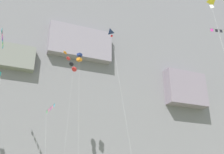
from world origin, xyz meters
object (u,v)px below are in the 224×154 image
object	(u,v)px
kite_box_upper_mid	(79,58)
kite_delta_low_center	(208,9)
kite_delta_upper_right	(115,42)
kite_banner_front_field	(50,113)
kite_banner_high_center	(2,42)
kite_windsock_low_right	(72,65)

from	to	relation	value
kite_box_upper_mid	kite_delta_low_center	world-z (taller)	kite_box_upper_mid
kite_delta_upper_right	kite_banner_front_field	distance (m)	17.81
kite_delta_low_center	kite_box_upper_mid	bearing A→B (deg)	109.37
kite_banner_high_center	kite_delta_upper_right	bearing A→B (deg)	-40.59
kite_box_upper_mid	kite_windsock_low_right	size ratio (longest dim) A/B	1.05
kite_delta_upper_right	kite_box_upper_mid	size ratio (longest dim) A/B	0.86
kite_delta_upper_right	kite_banner_front_field	size ratio (longest dim) A/B	1.42
kite_banner_front_field	kite_windsock_low_right	size ratio (longest dim) A/B	0.63
kite_banner_front_field	kite_windsock_low_right	world-z (taller)	kite_windsock_low_right
kite_banner_front_field	kite_windsock_low_right	xyz separation A→B (m)	(3.20, -0.02, 9.82)
kite_delta_upper_right	kite_banner_front_field	bearing A→B (deg)	110.78
kite_box_upper_mid	kite_delta_upper_right	bearing A→B (deg)	-84.95
kite_windsock_low_right	kite_delta_low_center	xyz separation A→B (m)	(10.20, -25.75, -2.51)
kite_banner_high_center	kite_delta_low_center	bearing A→B (deg)	-45.81
kite_box_upper_mid	kite_banner_front_field	xyz separation A→B (m)	(-4.51, 0.50, -11.29)
kite_banner_front_field	kite_banner_high_center	world-z (taller)	kite_banner_high_center
kite_box_upper_mid	kite_banner_high_center	distance (m)	14.10
kite_delta_low_center	kite_banner_high_center	size ratio (longest dim) A/B	0.86
kite_windsock_low_right	kite_delta_low_center	distance (m)	27.81
kite_delta_upper_right	kite_banner_high_center	bearing A→B (deg)	139.41
kite_delta_upper_right	kite_banner_high_center	world-z (taller)	kite_banner_high_center
kite_delta_upper_right	kite_box_upper_mid	distance (m)	15.54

